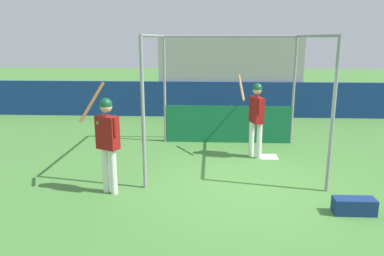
# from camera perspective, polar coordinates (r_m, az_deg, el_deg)

# --- Properties ---
(ground_plane) EXTENTS (60.00, 60.00, 0.00)m
(ground_plane) POSITION_cam_1_polar(r_m,az_deg,el_deg) (7.70, 8.14, -8.95)
(ground_plane) COLOR #477F38
(outfield_wall) EXTENTS (24.00, 0.12, 1.33)m
(outfield_wall) POSITION_cam_1_polar(r_m,az_deg,el_deg) (14.20, 5.78, 4.34)
(outfield_wall) COLOR navy
(outfield_wall) RESTS_ON ground
(bleacher_section) EXTENTS (5.40, 3.20, 3.01)m
(bleacher_section) POSITION_cam_1_polar(r_m,az_deg,el_deg) (15.75, 5.57, 8.31)
(bleacher_section) COLOR #9E9E99
(bleacher_section) RESTS_ON ground
(batting_cage) EXTENTS (3.66, 3.51, 3.01)m
(batting_cage) POSITION_cam_1_polar(r_m,az_deg,el_deg) (9.88, 5.76, 3.84)
(batting_cage) COLOR gray
(batting_cage) RESTS_ON ground
(home_plate) EXTENTS (0.44, 0.44, 0.02)m
(home_plate) POSITION_cam_1_polar(r_m,az_deg,el_deg) (9.66, 11.59, -4.34)
(home_plate) COLOR white
(home_plate) RESTS_ON ground
(player_batter) EXTENTS (0.62, 0.85, 2.02)m
(player_batter) POSITION_cam_1_polar(r_m,az_deg,el_deg) (9.33, 9.72, 2.34)
(player_batter) COLOR white
(player_batter) RESTS_ON ground
(player_waiting) EXTENTS (0.78, 0.55, 2.13)m
(player_waiting) POSITION_cam_1_polar(r_m,az_deg,el_deg) (7.20, -12.79, -1.21)
(player_waiting) COLOR white
(player_waiting) RESTS_ON ground
(equipment_bag) EXTENTS (0.70, 0.28, 0.28)m
(equipment_bag) POSITION_cam_1_polar(r_m,az_deg,el_deg) (7.08, 23.46, -10.85)
(equipment_bag) COLOR navy
(equipment_bag) RESTS_ON ground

